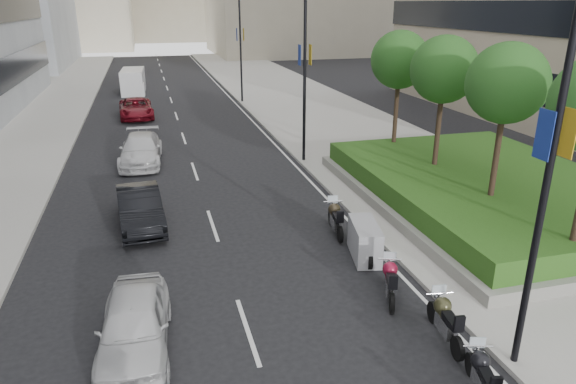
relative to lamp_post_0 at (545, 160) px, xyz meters
name	(u,v)px	position (x,y,z in m)	size (l,w,h in m)	color
sidewalk_right	(317,113)	(4.86, 29.00, -4.99)	(10.00, 100.00, 0.15)	#9E9B93
sidewalk_left	(19,129)	(-16.14, 29.00, -4.99)	(8.00, 100.00, 0.15)	#9E9B93
lane_edge	(249,117)	(-0.44, 29.00, -5.06)	(0.12, 100.00, 0.01)	silver
lane_centre	(178,121)	(-5.64, 29.00, -5.06)	(0.12, 100.00, 0.01)	silver
planter	(489,198)	(5.86, 9.00, -4.72)	(10.00, 14.00, 0.40)	gray
hedge	(491,184)	(5.86, 9.00, -4.12)	(9.40, 13.40, 0.80)	#214714
tree_1	(507,84)	(4.36, 7.00, 0.36)	(2.80, 2.80, 6.30)	#332319
tree_2	(444,70)	(4.36, 11.00, 0.36)	(2.80, 2.80, 6.30)	#332319
tree_3	(400,60)	(4.36, 15.00, 0.36)	(2.80, 2.80, 6.30)	#332319
lamp_post_0	(545,160)	(0.00, 0.00, 0.00)	(2.34, 0.45, 9.00)	black
lamp_post_1	(302,66)	(0.00, 17.00, 0.00)	(2.34, 0.45, 9.00)	black
lamp_post_2	(239,41)	(0.00, 35.00, 0.00)	(2.34, 0.45, 9.00)	black
motorcycle_2	(482,376)	(-1.22, -0.66, -4.54)	(0.78, 1.91, 0.98)	black
motorcycle_3	(445,320)	(-0.89, 1.35, -4.50)	(0.71, 2.12, 1.06)	black
motorcycle_4	(390,281)	(-1.36, 3.51, -4.52)	(0.93, 1.96, 1.02)	black
motorcycle_5	(365,241)	(-1.07, 6.03, -4.46)	(1.19, 2.11, 1.21)	black
motorcycle_6	(335,218)	(-1.32, 8.14, -4.49)	(0.72, 2.15, 1.07)	black
car_a	(134,325)	(-8.43, 2.98, -4.36)	(1.67, 4.14, 1.41)	silver
car_b	(140,208)	(-8.28, 10.71, -4.33)	(1.55, 4.45, 1.46)	black
car_c	(141,149)	(-8.21, 19.19, -4.32)	(2.08, 5.10, 1.48)	silver
car_d	(136,108)	(-8.52, 31.18, -4.36)	(2.35, 5.10, 1.42)	maroon
delivery_van	(133,82)	(-8.79, 42.61, -4.05)	(2.23, 5.28, 2.18)	silver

